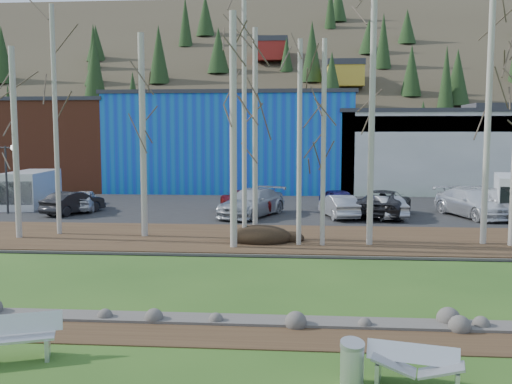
# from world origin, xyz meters

# --- Properties ---
(ground) EXTENTS (200.00, 200.00, 0.00)m
(ground) POSITION_xyz_m (0.00, 0.00, 0.00)
(ground) COLOR #284B18
(ground) RESTS_ON ground
(dirt_strip) EXTENTS (80.00, 1.80, 0.03)m
(dirt_strip) POSITION_xyz_m (0.00, 2.10, 0.01)
(dirt_strip) COLOR #382616
(dirt_strip) RESTS_ON ground
(near_bank_rocks) EXTENTS (80.00, 0.80, 0.50)m
(near_bank_rocks) POSITION_xyz_m (0.00, 3.10, 0.00)
(near_bank_rocks) COLOR #47423D
(near_bank_rocks) RESTS_ON ground
(river) EXTENTS (80.00, 8.00, 0.90)m
(river) POSITION_xyz_m (0.00, 7.20, 0.00)
(river) COLOR black
(river) RESTS_ON ground
(far_bank_rocks) EXTENTS (80.00, 0.80, 0.46)m
(far_bank_rocks) POSITION_xyz_m (0.00, 11.30, 0.00)
(far_bank_rocks) COLOR #47423D
(far_bank_rocks) RESTS_ON ground
(far_bank) EXTENTS (80.00, 7.00, 0.15)m
(far_bank) POSITION_xyz_m (0.00, 14.50, 0.07)
(far_bank) COLOR #382616
(far_bank) RESTS_ON ground
(parking_lot) EXTENTS (80.00, 14.00, 0.14)m
(parking_lot) POSITION_xyz_m (0.00, 25.00, 0.07)
(parking_lot) COLOR black
(parking_lot) RESTS_ON ground
(building_brick) EXTENTS (16.32, 12.24, 7.80)m
(building_brick) POSITION_xyz_m (-24.00, 39.00, 3.91)
(building_brick) COLOR brown
(building_brick) RESTS_ON ground
(building_blue) EXTENTS (20.40, 12.24, 8.30)m
(building_blue) POSITION_xyz_m (-6.00, 39.00, 4.16)
(building_blue) COLOR blue
(building_blue) RESTS_ON ground
(building_white) EXTENTS (18.36, 12.24, 6.80)m
(building_white) POSITION_xyz_m (12.00, 38.98, 3.41)
(building_white) COLOR #B9B9B5
(building_white) RESTS_ON ground
(hillside) EXTENTS (160.00, 72.00, 35.00)m
(hillside) POSITION_xyz_m (0.00, 84.00, 17.50)
(hillside) COLOR #332A1D
(hillside) RESTS_ON ground
(bench_intact) EXTENTS (2.05, 1.24, 0.99)m
(bench_intact) POSITION_xyz_m (-6.34, 0.20, 0.50)
(bench_intact) COLOR silver
(bench_intact) RESTS_ON ground
(bench_damaged) EXTENTS (1.85, 0.96, 0.79)m
(bench_damaged) POSITION_xyz_m (2.19, -0.35, 0.40)
(bench_damaged) COLOR silver
(bench_damaged) RESTS_ON ground
(litter_bin) EXTENTS (0.59, 0.59, 0.80)m
(litter_bin) POSITION_xyz_m (0.96, -0.38, 0.40)
(litter_bin) COLOR silver
(litter_bin) RESTS_ON ground
(dirt_mound) EXTENTS (2.72, 1.92, 0.53)m
(dirt_mound) POSITION_xyz_m (-1.84, 13.49, 0.42)
(dirt_mound) COLOR black
(dirt_mound) RESTS_ON far_bank
(birch_0) EXTENTS (0.26, 0.26, 8.61)m
(birch_0) POSITION_xyz_m (-12.96, 13.58, 4.45)
(birch_0) COLOR beige
(birch_0) RESTS_ON far_bank
(birch_1) EXTENTS (0.22, 0.22, 10.63)m
(birch_1) POSITION_xyz_m (-11.53, 14.67, 5.47)
(birch_1) COLOR beige
(birch_1) RESTS_ON far_bank
(birch_2) EXTENTS (0.29, 0.29, 9.25)m
(birch_2) POSITION_xyz_m (-7.32, 14.41, 4.78)
(birch_2) COLOR beige
(birch_2) RESTS_ON far_bank
(birch_3) EXTENTS (0.20, 0.20, 11.44)m
(birch_3) POSITION_xyz_m (-2.54, 13.41, 5.87)
(birch_3) COLOR beige
(birch_3) RESTS_ON far_bank
(birch_4) EXTENTS (0.29, 0.29, 9.68)m
(birch_4) POSITION_xyz_m (-2.88, 12.21, 4.99)
(birch_4) COLOR beige
(birch_4) RESTS_ON far_bank
(birch_5) EXTENTS (0.23, 0.23, 9.39)m
(birch_5) POSITION_xyz_m (-2.15, 14.34, 4.85)
(birch_5) COLOR beige
(birch_5) RESTS_ON far_bank
(birch_6) EXTENTS (0.21, 0.21, 8.65)m
(birch_6) POSITION_xyz_m (-0.15, 12.89, 4.47)
(birch_6) COLOR beige
(birch_6) RESTS_ON far_bank
(birch_7) EXTENTS (0.26, 0.26, 11.48)m
(birch_7) POSITION_xyz_m (2.87, 13.18, 5.89)
(birch_7) COLOR beige
(birch_7) RESTS_ON far_bank
(birch_9) EXTENTS (0.26, 0.26, 12.69)m
(birch_9) POSITION_xyz_m (7.82, 13.80, 6.49)
(birch_9) COLOR beige
(birch_9) RESTS_ON far_bank
(birch_10) EXTENTS (0.21, 0.21, 8.65)m
(birch_10) POSITION_xyz_m (0.85, 12.89, 4.47)
(birch_10) COLOR beige
(birch_10) RESTS_ON far_bank
(street_lamp) EXTENTS (1.54, 0.60, 4.10)m
(street_lamp) POSITION_xyz_m (-17.47, 21.03, 3.36)
(street_lamp) COLOR #262628
(street_lamp) RESTS_ON parking_lot
(car_0) EXTENTS (2.13, 4.06, 1.32)m
(car_0) POSITION_xyz_m (-13.39, 22.65, 0.80)
(car_0) COLOR white
(car_0) RESTS_ON parking_lot
(car_1) EXTENTS (2.80, 4.31, 1.34)m
(car_1) POSITION_xyz_m (-13.54, 21.28, 0.81)
(car_1) COLOR black
(car_1) RESTS_ON parking_lot
(car_2) EXTENTS (3.73, 5.44, 1.38)m
(car_2) POSITION_xyz_m (-3.51, 22.81, 0.83)
(car_2) COLOR maroon
(car_2) RESTS_ON parking_lot
(car_3) EXTENTS (4.17, 5.89, 1.58)m
(car_3) POSITION_xyz_m (-2.90, 21.11, 0.93)
(car_3) COLOR #A2A7AB
(car_3) RESTS_ON parking_lot
(car_4) EXTENTS (2.76, 4.28, 1.35)m
(car_4) POSITION_xyz_m (2.30, 23.48, 0.82)
(car_4) COLOR #1C1853
(car_4) RESTS_ON parking_lot
(car_5) EXTENTS (2.23, 4.16, 1.30)m
(car_5) POSITION_xyz_m (2.05, 20.99, 0.79)
(car_5) COLOR #A4A5A7
(car_5) RESTS_ON parking_lot
(car_6) EXTENTS (4.08, 6.03, 1.53)m
(car_6) POSITION_xyz_m (4.68, 21.71, 0.91)
(car_6) COLOR #262528
(car_6) RESTS_ON parking_lot
(car_7) EXTENTS (3.91, 5.92, 1.59)m
(car_7) POSITION_xyz_m (9.70, 21.86, 0.94)
(car_7) COLOR silver
(car_7) RESTS_ON parking_lot
(car_8) EXTENTS (2.23, 4.16, 1.30)m
(car_8) POSITION_xyz_m (4.60, 20.99, 0.79)
(car_8) COLOR #A4A5A7
(car_8) RESTS_ON parking_lot
(car_9) EXTENTS (3.91, 5.92, 1.59)m
(car_9) POSITION_xyz_m (11.17, 21.86, 0.94)
(car_9) COLOR silver
(car_9) RESTS_ON parking_lot
(van_grey) EXTENTS (2.67, 5.44, 2.30)m
(van_grey) POSITION_xyz_m (-17.54, 24.06, 1.29)
(van_grey) COLOR silver
(van_grey) RESTS_ON parking_lot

